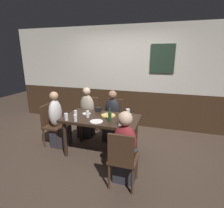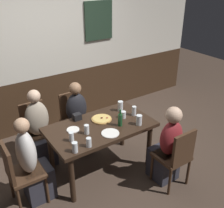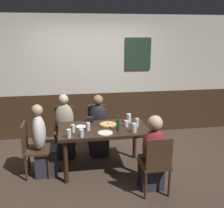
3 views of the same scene
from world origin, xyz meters
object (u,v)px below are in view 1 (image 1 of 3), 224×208
chair_mid_far (114,116)px  beer_bottle_green (110,116)px  dining_table (101,122)px  tumbler_short (130,118)px  pint_glass_stout (75,118)px  plate_white_small (87,114)px  pint_glass_amber (66,117)px  person_left_far (87,116)px  person_right_near (125,152)px  highball_clear (120,122)px  pizza (108,115)px  chair_left_far (89,113)px  tumbler_water (128,113)px  chair_right_near (123,157)px  person_mid_far (112,119)px  beer_glass_half (121,117)px  person_head_west (58,124)px  pint_glass_pale (88,114)px  chair_head_west (52,123)px  plate_white_large (96,121)px  condiment_caddy (98,109)px  beer_glass_tall (75,114)px

chair_mid_far → beer_bottle_green: bearing=-77.3°
dining_table → tumbler_short: tumbler_short is taller
tumbler_short → pint_glass_stout: tumbler_short is taller
dining_table → plate_white_small: plate_white_small is taller
pint_glass_amber → plate_white_small: pint_glass_amber is taller
person_left_far → person_right_near: size_ratio=1.02×
person_left_far → highball_clear: 1.45m
dining_table → pizza: bearing=51.6°
chair_left_far → tumbler_water: (1.09, -0.63, 0.31)m
person_right_near → chair_mid_far: bearing=113.1°
chair_mid_far → person_right_near: size_ratio=0.78×
person_left_far → pizza: bearing=-36.4°
chair_left_far → chair_right_near: bearing=-52.5°
tumbler_water → beer_bottle_green: (-0.25, -0.34, 0.03)m
tumbler_water → plate_white_small: (-0.82, -0.09, -0.06)m
person_mid_far → tumbler_water: 0.74m
chair_left_far → beer_glass_half: (1.01, -0.82, 0.29)m
pint_glass_stout → beer_bottle_green: beer_bottle_green is taller
person_head_west → pint_glass_pale: (0.72, -0.07, 0.31)m
person_right_near → beer_glass_half: size_ratio=11.15×
plate_white_small → pint_glass_amber: bearing=-113.8°
beer_bottle_green → dining_table: bearing=145.6°
pint_glass_pale → pint_glass_stout: bearing=-114.2°
chair_head_west → person_mid_far: size_ratio=0.78×
pizza → highball_clear: 0.53m
chair_mid_far → plate_white_large: chair_mid_far is taller
dining_table → chair_head_west: 1.14m
person_mid_far → pint_glass_stout: (-0.36, -0.99, 0.32)m
person_left_far → person_right_near: bearing=-46.2°
dining_table → highball_clear: size_ratio=10.04×
highball_clear → plate_white_small: highball_clear is taller
tumbler_water → highball_clear: bearing=-92.8°
tumbler_short → plate_white_large: bearing=-158.8°
dining_table → pizza: (0.10, 0.12, 0.11)m
chair_mid_far → person_head_west: person_head_west is taller
chair_left_far → chair_right_near: size_ratio=1.00×
dining_table → chair_head_west: chair_head_west is taller
chair_mid_far → person_left_far: person_left_far is taller
person_mid_far → tumbler_water: (0.47, -0.47, 0.34)m
tumbler_water → beer_glass_half: bearing=-114.3°
highball_clear → plate_white_small: bearing=154.9°
highball_clear → pint_glass_stout: size_ratio=1.18×
condiment_caddy → person_left_far: bearing=142.5°
beer_glass_half → person_head_west: bearing=179.7°
chair_mid_far → beer_glass_tall: (-0.48, -0.93, 0.30)m
person_head_west → pint_glass_amber: 0.62m
person_head_west → pint_glass_amber: person_head_west is taller
beer_glass_tall → condiment_caddy: 0.52m
pizza → person_head_west: bearing=-173.5°
beer_bottle_green → chair_left_far: bearing=131.2°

